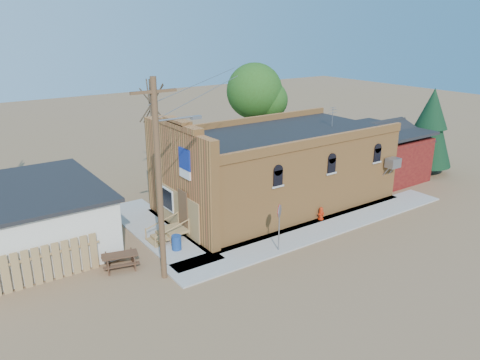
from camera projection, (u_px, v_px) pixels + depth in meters
ground at (314, 241)px, 24.83m from camera, size 120.00×120.00×0.00m
sidewalk_south at (323, 228)px, 26.34m from camera, size 19.00×2.20×0.08m
sidewalk_west at (157, 230)px, 26.06m from camera, size 2.60×10.00×0.08m
brick_bar at (274, 169)px, 29.25m from camera, size 16.40×7.97×6.30m
red_shed at (378, 147)px, 34.64m from camera, size 5.40×6.40×4.30m
wood_fence at (42, 265)px, 20.54m from camera, size 5.20×0.10×1.80m
utility_pole at (160, 178)px, 19.82m from camera, size 3.12×0.26×9.00m
tree_bare_near at (152, 102)px, 31.41m from camera, size 2.80×2.80×7.65m
tree_leafy at (254, 91)px, 36.70m from camera, size 4.40×4.40×8.15m
evergreen_tree at (431, 125)px, 35.19m from camera, size 3.60×3.60×6.50m
fire_hydrant at (321, 213)px, 27.28m from camera, size 0.44×0.42×0.76m
stop_sign at (279, 215)px, 23.12m from camera, size 0.55×0.47×2.46m
trash_barrel at (177, 242)px, 23.64m from camera, size 0.51×0.51×0.76m
picnic_table at (120, 259)px, 22.01m from camera, size 1.91×1.61×0.69m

